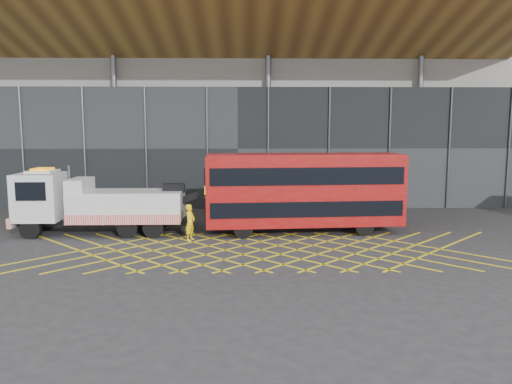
{
  "coord_description": "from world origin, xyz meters",
  "views": [
    {
      "loc": [
        2.53,
        -21.59,
        5.42
      ],
      "look_at": [
        3.0,
        1.5,
        2.4
      ],
      "focal_mm": 35.0,
      "sensor_mm": 36.0,
      "label": 1
    }
  ],
  "objects": [
    {
      "name": "ground_plane",
      "position": [
        0.0,
        0.0,
        0.0
      ],
      "size": [
        120.0,
        120.0,
        0.0
      ],
      "primitive_type": "plane",
      "color": "#28272A"
    },
    {
      "name": "road_markings",
      "position": [
        3.2,
        0.0,
        0.01
      ],
      "size": [
        23.16,
        7.16,
        0.01
      ],
      "color": "yellow",
      "rests_on": "ground_plane"
    },
    {
      "name": "construction_building",
      "position": [
        1.92,
        18.4,
        8.98
      ],
      "size": [
        55.0,
        23.97,
        18.0
      ],
      "color": "gray",
      "rests_on": "ground_plane"
    },
    {
      "name": "recovery_truck",
      "position": [
        -5.13,
        3.47,
        1.59
      ],
      "size": [
        9.83,
        2.38,
        3.43
      ],
      "rotation": [
        0.0,
        0.0,
        0.01
      ],
      "color": "black",
      "rests_on": "ground_plane"
    },
    {
      "name": "bus_towed",
      "position": [
        5.47,
        3.57,
        2.26
      ],
      "size": [
        10.16,
        3.09,
        4.07
      ],
      "rotation": [
        0.0,
        0.0,
        0.08
      ],
      "color": "maroon",
      "rests_on": "ground_plane"
    },
    {
      "name": "worker",
      "position": [
        -0.16,
        2.01,
        0.87
      ],
      "size": [
        0.63,
        0.75,
        1.75
      ],
      "primitive_type": "imported",
      "rotation": [
        0.0,
        0.0,
        1.18
      ],
      "color": "yellow",
      "rests_on": "ground_plane"
    }
  ]
}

